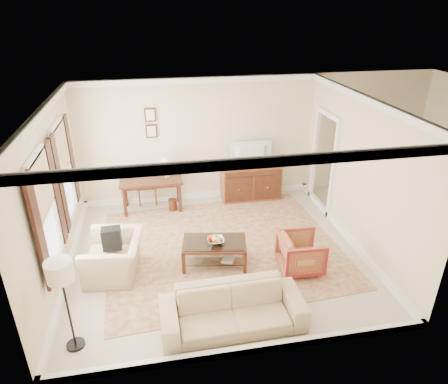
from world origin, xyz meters
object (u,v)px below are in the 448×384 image
object	(u,v)px
sideboard	(251,182)
striped_armchair	(301,251)
coffee_table	(214,247)
sofa	(233,304)
club_armchair	(113,251)
tv	(252,147)
writing_desk	(151,184)

from	to	relation	value
sideboard	striped_armchair	bearing A→B (deg)	-86.55
sideboard	striped_armchair	xyz separation A→B (m)	(0.18, -2.97, -0.05)
coffee_table	sofa	size ratio (longest dim) A/B	0.59
club_armchair	sideboard	bearing A→B (deg)	136.74
sideboard	coffee_table	bearing A→B (deg)	-117.31
tv	sofa	distance (m)	4.39
sofa	tv	bearing A→B (deg)	71.37
writing_desk	sideboard	distance (m)	2.38
writing_desk	club_armchair	world-z (taller)	club_armchair
writing_desk	club_armchair	size ratio (longest dim) A/B	1.27
striped_armchair	sofa	world-z (taller)	sofa
sideboard	sofa	distance (m)	4.31
sideboard	sofa	bearing A→B (deg)	-107.49
striped_armchair	club_armchair	bearing A→B (deg)	84.30
writing_desk	sideboard	size ratio (longest dim) A/B	0.99
club_armchair	sofa	distance (m)	2.41
sideboard	coffee_table	distance (m)	2.84
club_armchair	writing_desk	bearing A→B (deg)	170.81
striped_armchair	sofa	size ratio (longest dim) A/B	0.36
tv	striped_armchair	size ratio (longest dim) A/B	1.24
writing_desk	tv	xyz separation A→B (m)	(2.36, 0.13, 0.68)
sideboard	club_armchair	distance (m)	3.96
striped_armchair	sofa	xyz separation A→B (m)	(-1.47, -1.14, 0.03)
coffee_table	club_armchair	bearing A→B (deg)	178.86
sideboard	coffee_table	world-z (taller)	sideboard
coffee_table	striped_armchair	world-z (taller)	striped_armchair
club_armchair	coffee_table	bearing A→B (deg)	96.61
tv	coffee_table	distance (m)	2.98
sideboard	tv	world-z (taller)	tv
tv	club_armchair	xyz separation A→B (m)	(-3.08, -2.47, -0.85)
club_armchair	tv	bearing A→B (deg)	136.51
writing_desk	sideboard	world-z (taller)	sideboard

